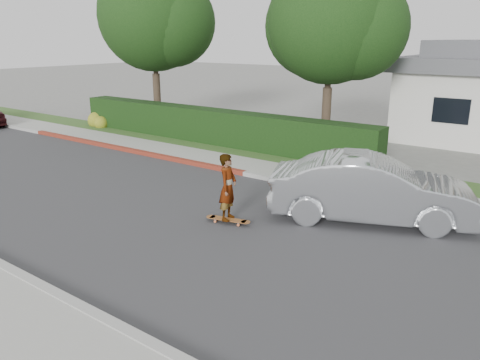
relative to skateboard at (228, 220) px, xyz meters
The scene contains 13 objects.
ground 3.14m from the skateboard, behind, with size 120.00×120.00×0.00m, color slate.
road 3.14m from the skateboard, behind, with size 60.00×8.00×0.01m, color #2D2D30.
curb_far 4.79m from the skateboard, 130.40° to the left, with size 60.00×0.20×0.15m, color #9E9E99.
curb_red_section 8.88m from the skateboard, 155.78° to the left, with size 12.00×0.21×0.15m, color maroon.
sidewalk_far 5.50m from the skateboard, 124.31° to the left, with size 60.00×1.60×0.12m, color gray.
planting_strip 6.88m from the skateboard, 116.78° to the left, with size 60.00×1.60×0.10m, color #2D4C1E.
hedge 9.12m from the skateboard, 132.13° to the left, with size 15.00×1.00×1.50m, color black.
flowering_shrub 14.54m from the skateboard, 154.40° to the left, with size 1.40×1.00×0.90m.
tree_left 14.39m from the skateboard, 142.21° to the left, with size 5.99×5.21×8.00m.
tree_center 10.10m from the skateboard, 100.48° to the left, with size 5.66×4.84×7.44m.
skateboard is the anchor object (origin of this frame).
skateboarder 0.84m from the skateboard, ahead, with size 0.60×0.39×1.65m, color white.
car_silver 3.62m from the skateboard, 39.77° to the left, with size 1.73×4.95×1.63m, color silver.
Camera 1 is at (9.66, -8.05, 4.40)m, focal length 35.00 mm.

